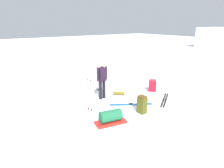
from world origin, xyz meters
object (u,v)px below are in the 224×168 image
at_px(ski_pair_near, 131,104).
at_px(thermos_bottle, 138,87).
at_px(backpack_large_dark, 152,86).
at_px(backpack_bright, 142,105).
at_px(ski_poles_planted_far, 89,94).
at_px(sleeping_mat_rolled, 119,93).
at_px(gear_sled, 111,118).
at_px(skier_standing, 102,79).
at_px(ski_poles_planted_near, 98,78).
at_px(ski_pair_far, 165,100).

xyz_separation_m(ski_pair_near, thermos_bottle, (-1.30, 1.63, 0.12)).
height_order(ski_pair_near, backpack_large_dark, backpack_large_dark).
xyz_separation_m(backpack_bright, thermos_bottle, (-2.12, 1.81, -0.21)).
xyz_separation_m(ski_pair_near, ski_poles_planted_far, (-0.52, -1.70, 0.70)).
bearing_deg(sleeping_mat_rolled, gear_sled, -44.09).
relative_size(skier_standing, ski_pair_near, 1.05).
height_order(ski_poles_planted_near, gear_sled, ski_poles_planted_near).
relative_size(ski_poles_planted_far, thermos_bottle, 4.96).
relative_size(ski_pair_near, backpack_large_dark, 2.66).
height_order(gear_sled, thermos_bottle, gear_sled).
relative_size(ski_pair_near, ski_pair_far, 1.03).
relative_size(ski_poles_planted_near, thermos_bottle, 4.81).
distance_m(ski_pair_near, thermos_bottle, 2.09).
height_order(backpack_bright, gear_sled, backpack_bright).
bearing_deg(sleeping_mat_rolled, thermos_bottle, 94.14).
distance_m(backpack_large_dark, ski_poles_planted_far, 3.72).
bearing_deg(backpack_large_dark, backpack_bright, -56.20).
xyz_separation_m(skier_standing, backpack_bright, (2.11, 0.41, -0.61)).
relative_size(ski_poles_planted_near, ski_poles_planted_far, 0.97).
xyz_separation_m(ski_pair_far, ski_poles_planted_near, (-2.83, -1.75, 0.68)).
xyz_separation_m(gear_sled, sleeping_mat_rolled, (-1.99, 1.93, -0.13)).
bearing_deg(ski_poles_planted_near, ski_pair_far, 31.78).
bearing_deg(sleeping_mat_rolled, ski_poles_planted_far, -70.98).
bearing_deg(ski_pair_near, backpack_bright, -12.83).
height_order(skier_standing, ski_poles_planted_far, skier_standing).
xyz_separation_m(skier_standing, ski_pair_far, (1.80, 2.16, -0.94)).
bearing_deg(ski_pair_near, skier_standing, -155.19).
xyz_separation_m(ski_pair_near, ski_pair_far, (0.51, 1.56, 0.00)).
height_order(ski_pair_near, backpack_bright, backpack_bright).
height_order(ski_pair_far, backpack_large_dark, backpack_large_dark).
distance_m(skier_standing, ski_poles_planted_near, 1.13).
distance_m(skier_standing, ski_poles_planted_far, 1.37).
distance_m(ski_pair_far, backpack_large_dark, 1.26).
bearing_deg(ski_pair_far, ski_poles_planted_near, -148.22).
height_order(skier_standing, thermos_bottle, skier_standing).
bearing_deg(skier_standing, backpack_large_dark, 75.79).
distance_m(ski_poles_planted_far, sleeping_mat_rolled, 2.20).
relative_size(skier_standing, backpack_bright, 2.44).
distance_m(skier_standing, ski_pair_near, 1.71).
relative_size(ski_pair_near, ski_poles_planted_near, 1.29).
bearing_deg(sleeping_mat_rolled, backpack_bright, -13.23).
xyz_separation_m(sleeping_mat_rolled, thermos_bottle, (-0.10, 1.34, 0.04)).
relative_size(backpack_large_dark, thermos_bottle, 2.34).
bearing_deg(backpack_large_dark, thermos_bottle, -151.42).
bearing_deg(ski_poles_planted_far, skier_standing, 125.05).
bearing_deg(thermos_bottle, backpack_bright, -40.57).
distance_m(ski_pair_near, backpack_large_dark, 2.11).
bearing_deg(gear_sled, thermos_bottle, 122.57).
bearing_deg(skier_standing, backpack_bright, 11.00).
relative_size(backpack_bright, ski_poles_planted_near, 0.56).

